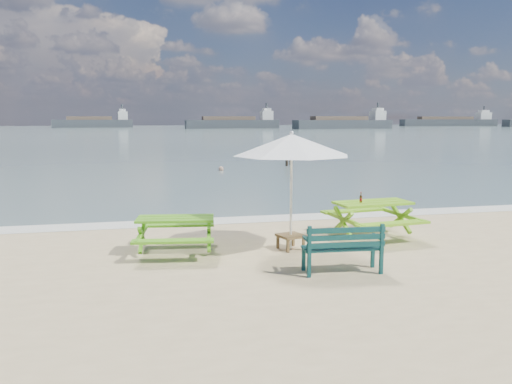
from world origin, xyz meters
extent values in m
plane|color=slate|center=(0.00, 85.00, 0.00)|extent=(300.00, 300.00, 0.00)
cube|color=silver|center=(0.00, 4.60, 0.01)|extent=(22.00, 0.90, 0.01)
cube|color=#509E18|center=(-2.27, 1.64, 0.72)|extent=(1.63, 0.93, 0.05)
cube|color=#509E18|center=(-2.18, 2.36, 0.43)|extent=(1.57, 0.47, 0.05)
cube|color=#509E18|center=(-2.37, 0.92, 0.43)|extent=(1.57, 0.47, 0.05)
cube|color=#509E18|center=(-2.27, 1.64, 0.33)|extent=(1.56, 1.06, 0.66)
cube|color=#70B31B|center=(2.26, 2.06, 0.80)|extent=(1.81, 0.99, 0.05)
cube|color=#70B31B|center=(2.17, 2.87, 0.48)|extent=(1.76, 0.48, 0.05)
cube|color=#70B31B|center=(2.34, 1.25, 0.48)|extent=(1.76, 0.48, 0.05)
cube|color=#70B31B|center=(2.26, 2.06, 0.37)|extent=(1.72, 1.14, 0.74)
cube|color=#0D3837|center=(0.56, -0.28, 0.44)|extent=(1.44, 0.52, 0.04)
cube|color=#0D3837|center=(0.55, -0.50, 0.69)|extent=(1.41, 0.14, 0.36)
cube|color=#0D3837|center=(0.56, -0.28, 0.22)|extent=(1.34, 0.58, 0.44)
cube|color=brown|center=(0.10, 1.41, 0.29)|extent=(0.61, 0.61, 0.05)
cube|color=brown|center=(0.10, 1.41, 0.14)|extent=(0.54, 0.54, 0.27)
cylinder|color=silver|center=(0.10, 1.41, 1.17)|extent=(0.05, 0.05, 2.35)
cone|color=white|center=(0.10, 1.41, 2.20)|extent=(3.04, 3.04, 0.44)
cylinder|color=#895413|center=(1.93, 2.00, 0.90)|extent=(0.06, 0.06, 0.14)
cylinder|color=#895413|center=(1.93, 2.00, 1.04)|extent=(0.03, 0.03, 0.07)
cylinder|color=#A9131A|center=(1.93, 2.00, 0.90)|extent=(0.06, 0.06, 0.06)
imported|color=tan|center=(0.94, 17.24, -0.57)|extent=(0.64, 0.49, 1.59)
cylinder|color=black|center=(4.98, 18.90, 0.39)|extent=(0.16, 0.16, 1.18)
cylinder|color=black|center=(5.38, 19.50, 0.30)|extent=(0.15, 0.15, 1.00)
cube|color=#363B40|center=(18.06, 114.51, 1.00)|extent=(23.21, 4.63, 2.20)
cube|color=silver|center=(26.84, 114.75, 3.20)|extent=(2.85, 3.08, 2.20)
cube|color=#363B40|center=(90.63, 133.74, 1.00)|extent=(31.65, 5.14, 2.20)
cube|color=silver|center=(102.60, 133.30, 3.20)|extent=(3.89, 3.13, 2.20)
cube|color=#363B40|center=(-16.85, 133.10, 1.00)|extent=(20.96, 6.73, 2.20)
cube|color=silver|center=(-9.09, 134.15, 3.20)|extent=(2.85, 3.30, 2.20)
cube|color=#363B40|center=(43.27, 104.64, 1.00)|extent=(25.17, 6.95, 2.20)
cube|color=silver|center=(52.65, 105.77, 3.20)|extent=(3.32, 3.34, 2.20)
camera|label=1|loc=(-2.79, -8.42, 2.75)|focal=35.00mm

